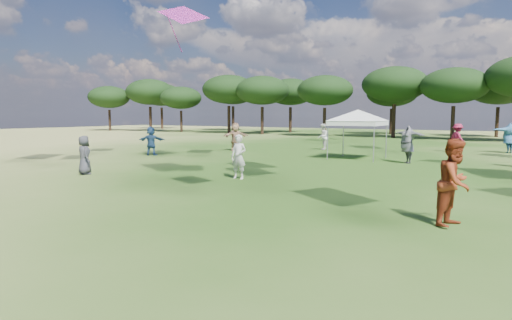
% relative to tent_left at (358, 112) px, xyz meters
% --- Properties ---
extents(tent_left, '(5.39, 5.39, 2.98)m').
position_rel_tent_left_xyz_m(tent_left, '(0.00, 0.00, 0.00)').
color(tent_left, gray).
rests_on(tent_left, ground).
extents(festival_crowd, '(29.85, 22.57, 1.91)m').
position_rel_tent_left_xyz_m(festival_crowd, '(2.37, -0.01, -1.64)').
color(festival_crowd, '#16204E').
rests_on(festival_crowd, ground).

